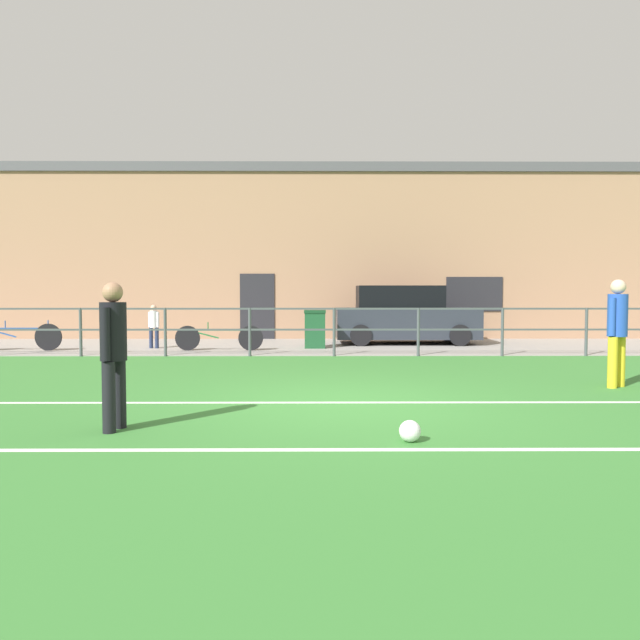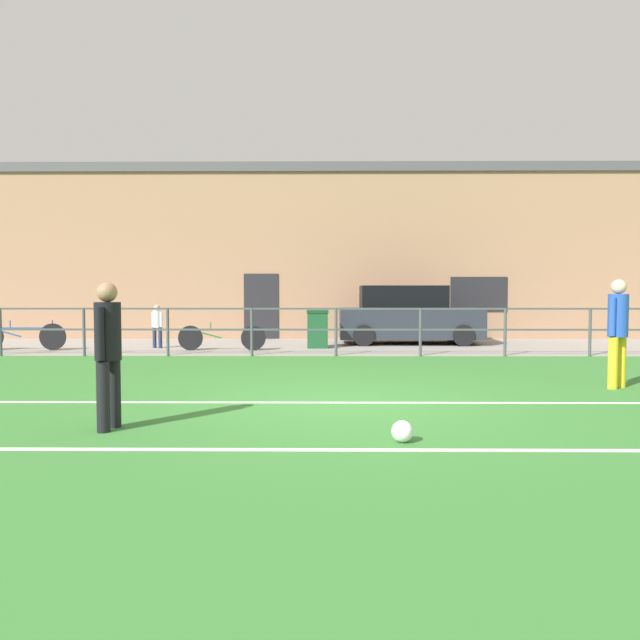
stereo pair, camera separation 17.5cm
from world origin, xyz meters
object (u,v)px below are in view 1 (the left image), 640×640
player_striker (617,326)px  parked_car_red (404,316)px  spectator_child (154,324)px  bicycle_parked_0 (16,337)px  player_goalkeeper (114,347)px  soccer_ball_match (410,431)px  trash_bin_0 (315,329)px  bicycle_parked_1 (219,338)px

player_striker → parked_car_red: 8.24m
spectator_child → bicycle_parked_0: bearing=25.9°
player_goalkeeper → soccer_ball_match: 3.34m
player_striker → trash_bin_0: bearing=-91.4°
player_striker → bicycle_parked_0: 13.83m
soccer_ball_match → bicycle_parked_1: (-3.46, 9.37, 0.24)m
player_striker → spectator_child: bearing=-73.2°
parked_car_red → trash_bin_0: 2.95m
bicycle_parked_1 → spectator_child: bearing=161.1°
bicycle_parked_1 → bicycle_parked_0: bearing=180.0°
spectator_child → parked_car_red: bearing=-153.1°
parked_car_red → bicycle_parked_0: 10.46m
player_striker → parked_car_red: bearing=-112.0°
parked_car_red → bicycle_parked_1: 5.48m
bicycle_parked_1 → soccer_ball_match: bearing=-69.7°
bicycle_parked_0 → bicycle_parked_1: (5.19, -0.00, -0.03)m
soccer_ball_match → bicycle_parked_1: bearing=110.3°
spectator_child → bicycle_parked_1: size_ratio=0.51×
bicycle_parked_0 → bicycle_parked_1: 5.19m
parked_car_red → bicycle_parked_0: bearing=-168.7°
soccer_ball_match → trash_bin_0: bearing=95.7°
spectator_child → bicycle_parked_1: 1.97m
soccer_ball_match → player_striker: bearing=42.2°
parked_car_red → bicycle_parked_1: (-5.06, -2.05, -0.46)m
soccer_ball_match → bicycle_parked_1: size_ratio=0.10×
player_goalkeeper → bicycle_parked_0: player_goalkeeper is taller
parked_car_red → spectator_child: bearing=-168.3°
spectator_child → trash_bin_0: (4.30, 0.06, -0.15)m
trash_bin_0 → parked_car_red: bearing=27.8°
player_goalkeeper → parked_car_red: size_ratio=0.40×
soccer_ball_match → parked_car_red: 11.55m
bicycle_parked_1 → trash_bin_0: trash_bin_0 is taller
bicycle_parked_1 → trash_bin_0: 2.57m
player_goalkeeper → bicycle_parked_0: 10.40m
player_goalkeeper → bicycle_parked_1: player_goalkeeper is taller
soccer_ball_match → trash_bin_0: trash_bin_0 is taller
spectator_child → bicycle_parked_0: size_ratio=0.50×
spectator_child → parked_car_red: 7.05m
parked_car_red → trash_bin_0: bearing=-152.2°
player_striker → soccer_ball_match: player_striker is taller
player_striker → spectator_child: 11.23m
player_striker → bicycle_parked_1: size_ratio=0.77×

